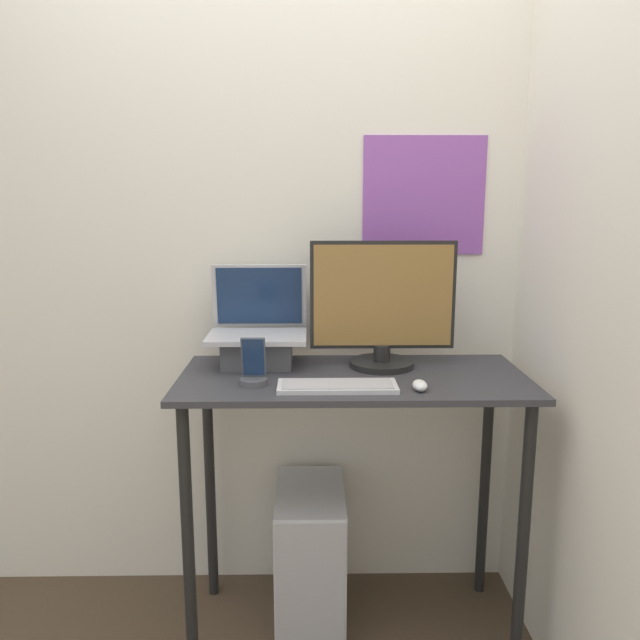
% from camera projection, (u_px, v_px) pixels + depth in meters
% --- Properties ---
extents(wall_back, '(6.00, 0.06, 2.60)m').
position_uv_depth(wall_back, '(348.00, 245.00, 2.25)').
color(wall_back, silver).
rests_on(wall_back, ground_plane).
extents(wall_side_right, '(0.05, 6.00, 2.60)m').
position_uv_depth(wall_side_right, '(598.00, 262.00, 1.67)').
color(wall_side_right, silver).
rests_on(wall_side_right, ground_plane).
extents(desk, '(1.11, 0.51, 0.91)m').
position_uv_depth(desk, '(353.00, 419.00, 2.02)').
color(desk, '#333338').
rests_on(desk, ground_plane).
extents(laptop, '(0.33, 0.25, 0.33)m').
position_uv_depth(laptop, '(258.00, 339.00, 2.10)').
color(laptop, '#4C4C51').
rests_on(laptop, desk).
extents(monitor, '(0.48, 0.22, 0.42)m').
position_uv_depth(monitor, '(383.00, 311.00, 2.05)').
color(monitor, black).
rests_on(monitor, desk).
extents(keyboard, '(0.36, 0.13, 0.02)m').
position_uv_depth(keyboard, '(337.00, 386.00, 1.85)').
color(keyboard, silver).
rests_on(keyboard, desk).
extents(mouse, '(0.04, 0.07, 0.03)m').
position_uv_depth(mouse, '(420.00, 385.00, 1.83)').
color(mouse, white).
rests_on(mouse, desk).
extents(cell_phone, '(0.08, 0.08, 0.15)m').
position_uv_depth(cell_phone, '(254.00, 372.00, 1.88)').
color(cell_phone, '#4C4C51').
rests_on(cell_phone, desk).
extents(computer_tower, '(0.23, 0.40, 0.48)m').
position_uv_depth(computer_tower, '(310.00, 554.00, 2.18)').
color(computer_tower, silver).
rests_on(computer_tower, ground_plane).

